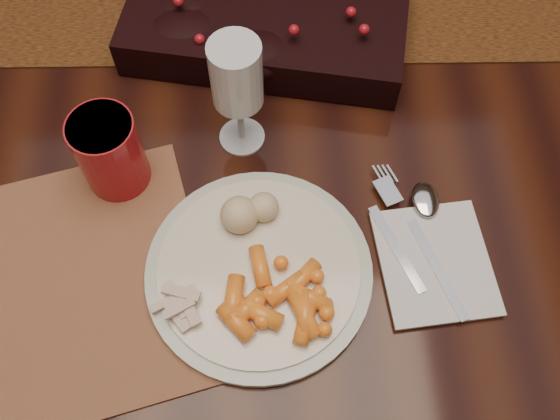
{
  "coord_description": "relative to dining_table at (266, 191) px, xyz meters",
  "views": [
    {
      "loc": [
        -0.0,
        -0.58,
        1.42
      ],
      "look_at": [
        0.01,
        -0.26,
        0.8
      ],
      "focal_mm": 40.0,
      "sensor_mm": 36.0,
      "label": 1
    }
  ],
  "objects": [
    {
      "name": "floor",
      "position": [
        0.0,
        0.0,
        -0.38
      ],
      "size": [
        5.0,
        5.0,
        0.0
      ],
      "primitive_type": "plane",
      "color": "black",
      "rests_on": "ground"
    },
    {
      "name": "dining_table",
      "position": [
        0.0,
        0.0,
        0.0
      ],
      "size": [
        1.8,
        1.0,
        0.75
      ],
      "primitive_type": "cube",
      "color": "black",
      "rests_on": "floor"
    },
    {
      "name": "centerpiece",
      "position": [
        0.01,
        0.03,
        0.42
      ],
      "size": [
        0.41,
        0.27,
        0.07
      ],
      "primitive_type": null,
      "rotation": [
        0.0,
        0.0,
        -0.21
      ],
      "color": "black",
      "rests_on": "table_runner"
    },
    {
      "name": "placemat_main",
      "position": [
        -0.29,
        -0.33,
        0.38
      ],
      "size": [
        0.48,
        0.4,
        0.0
      ],
      "primitive_type": "cube",
      "rotation": [
        0.0,
        0.0,
        0.23
      ],
      "color": "brown",
      "rests_on": "dining_table"
    },
    {
      "name": "dinner_plate",
      "position": [
        -0.01,
        -0.32,
        0.39
      ],
      "size": [
        0.31,
        0.31,
        0.01
      ],
      "primitive_type": "cylinder",
      "rotation": [
        0.0,
        0.0,
        0.22
      ],
      "color": "beige",
      "rests_on": "placemat_main"
    },
    {
      "name": "baby_carrots",
      "position": [
        0.0,
        -0.35,
        0.4
      ],
      "size": [
        0.12,
        0.1,
        0.02
      ],
      "primitive_type": null,
      "rotation": [
        0.0,
        0.0,
        -0.02
      ],
      "color": "orange",
      "rests_on": "dinner_plate"
    },
    {
      "name": "mashed_potatoes",
      "position": [
        -0.02,
        -0.25,
        0.42
      ],
      "size": [
        0.1,
        0.09,
        0.05
      ],
      "primitive_type": null,
      "rotation": [
        0.0,
        0.0,
        -0.17
      ],
      "color": "beige",
      "rests_on": "dinner_plate"
    },
    {
      "name": "turkey_shreds",
      "position": [
        -0.11,
        -0.35,
        0.4
      ],
      "size": [
        0.09,
        0.08,
        0.02
      ],
      "primitive_type": null,
      "rotation": [
        0.0,
        0.0,
        -0.29
      ],
      "color": "beige",
      "rests_on": "dinner_plate"
    },
    {
      "name": "napkin",
      "position": [
        0.19,
        -0.32,
        0.38
      ],
      "size": [
        0.14,
        0.15,
        0.0
      ],
      "primitive_type": "cube",
      "rotation": [
        0.0,
        0.0,
        0.08
      ],
      "color": "silver",
      "rests_on": "placemat_main"
    },
    {
      "name": "fork",
      "position": [
        0.15,
        -0.28,
        0.39
      ],
      "size": [
        0.08,
        0.15,
        0.0
      ],
      "primitive_type": null,
      "rotation": [
        0.0,
        0.0,
        0.37
      ],
      "color": "silver",
      "rests_on": "napkin"
    },
    {
      "name": "spoon",
      "position": [
        0.19,
        -0.3,
        0.39
      ],
      "size": [
        0.08,
        0.17,
        0.0
      ],
      "primitive_type": null,
      "rotation": [
        0.0,
        0.0,
        0.31
      ],
      "color": "silver",
      "rests_on": "napkin"
    },
    {
      "name": "red_cup",
      "position": [
        -0.18,
        -0.18,
        0.43
      ],
      "size": [
        0.08,
        0.08,
        0.11
      ],
      "primitive_type": "cylinder",
      "rotation": [
        0.0,
        0.0,
        0.11
      ],
      "color": "#A9161E",
      "rests_on": "placemat_main"
    },
    {
      "name": "wine_glass",
      "position": [
        -0.03,
        -0.13,
        0.46
      ],
      "size": [
        0.07,
        0.07,
        0.17
      ],
      "primitive_type": null,
      "rotation": [
        0.0,
        0.0,
        0.18
      ],
      "color": "silver",
      "rests_on": "dining_table"
    }
  ]
}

